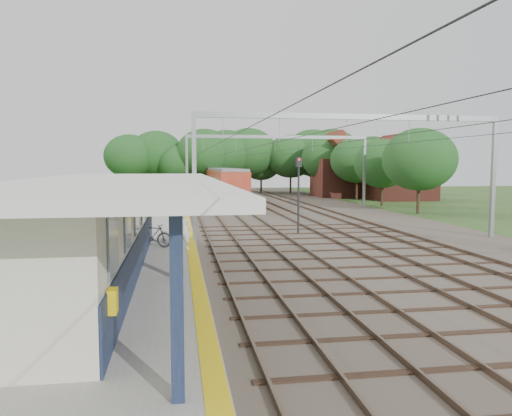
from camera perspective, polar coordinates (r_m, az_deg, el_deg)
ground at (r=13.26m, az=18.43°, el=-14.09°), size 160.00×160.00×0.00m
ballast_bed at (r=42.47m, az=4.53°, el=-0.73°), size 18.00×90.00×0.10m
platform at (r=25.48m, az=-12.55°, el=-4.39°), size 5.00×52.00×0.35m
yellow_stripe at (r=25.41m, az=-7.48°, el=-3.93°), size 0.45×52.00×0.01m
station_building at (r=18.48m, az=-18.29°, el=-2.19°), size 3.41×18.00×3.40m
canopy at (r=17.21m, az=-15.33°, el=2.71°), size 6.40×20.00×3.44m
rail_tracks at (r=41.95m, az=1.20°, el=-0.62°), size 11.80×88.00×0.15m
catenary_system at (r=37.55m, az=5.35°, el=6.86°), size 17.22×88.00×7.00m
tree_band at (r=68.91m, az=-0.85°, el=5.53°), size 31.72×30.88×8.82m
house_near at (r=63.11m, az=16.28°, el=3.62°), size 7.00×6.12×7.89m
house_far at (r=66.78m, az=10.19°, el=4.02°), size 8.00×6.12×8.66m
person at (r=23.34m, az=-8.24°, el=-2.54°), size 0.76×0.63×1.78m
bicycle at (r=24.22m, az=-11.71°, el=-3.07°), size 1.96×1.21×1.14m
train at (r=63.83m, az=-4.13°, el=3.02°), size 2.85×35.45×3.75m
signal_post at (r=30.19m, az=4.89°, el=2.67°), size 0.36×0.31×4.72m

